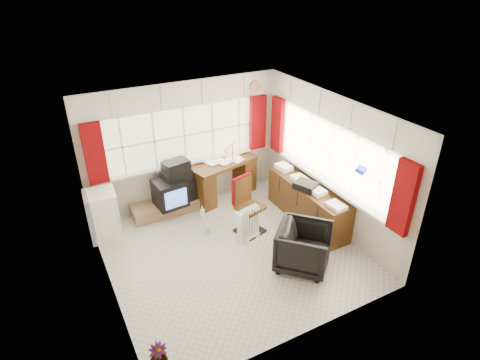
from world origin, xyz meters
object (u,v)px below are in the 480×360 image
(task_chair, at_px, (246,203))
(tv_bench, at_px, (168,207))
(credenza, at_px, (307,202))
(desk_lamp, at_px, (232,147))
(desk, at_px, (222,176))
(office_chair, at_px, (304,247))
(mini_fridge, at_px, (103,215))
(crt_tv, at_px, (170,193))
(radiator, at_px, (248,227))

(task_chair, xyz_separation_m, tv_bench, (-1.10, 1.23, -0.45))
(credenza, bearing_deg, desk_lamp, 119.39)
(desk, height_order, credenza, desk)
(office_chair, height_order, mini_fridge, mini_fridge)
(mini_fridge, bearing_deg, crt_tv, 3.25)
(tv_bench, bearing_deg, desk, 3.68)
(desk, height_order, task_chair, task_chair)
(tv_bench, bearing_deg, radiator, -57.03)
(desk, xyz_separation_m, credenza, (1.04, -1.60, -0.07))
(desk_lamp, distance_m, task_chair, 1.37)
(radiator, bearing_deg, desk_lamp, 73.12)
(task_chair, relative_size, crt_tv, 1.75)
(office_chair, bearing_deg, desk, 49.86)
(desk_lamp, relative_size, task_chair, 0.41)
(mini_fridge, bearing_deg, tv_bench, 10.09)
(credenza, bearing_deg, tv_bench, 146.30)
(crt_tv, bearing_deg, task_chair, -45.68)
(office_chair, bearing_deg, radiator, 68.17)
(tv_bench, bearing_deg, credenza, -33.70)
(desk, distance_m, desk_lamp, 0.71)
(crt_tv, distance_m, mini_fridge, 1.29)
(radiator, bearing_deg, credenza, 0.28)
(tv_bench, xyz_separation_m, crt_tv, (0.04, -0.15, 0.39))
(desk, distance_m, office_chair, 2.67)
(desk_lamp, relative_size, credenza, 0.22)
(office_chair, xyz_separation_m, crt_tv, (-1.38, 2.44, 0.13))
(credenza, height_order, mini_fridge, mini_fridge)
(mini_fridge, bearing_deg, desk, 6.91)
(credenza, height_order, crt_tv, credenza)
(office_chair, bearing_deg, crt_tv, 75.70)
(credenza, height_order, tv_bench, credenza)
(desk_lamp, distance_m, credenza, 1.86)
(radiator, relative_size, credenza, 0.32)
(desk, bearing_deg, tv_bench, -176.32)
(desk_lamp, distance_m, office_chair, 2.66)
(desk, relative_size, office_chair, 1.87)
(office_chair, distance_m, crt_tv, 2.80)
(desk_lamp, height_order, office_chair, desk_lamp)
(desk_lamp, relative_size, mini_fridge, 0.50)
(task_chair, height_order, radiator, task_chair)
(credenza, bearing_deg, mini_fridge, 159.81)
(tv_bench, bearing_deg, desk_lamp, -1.39)
(mini_fridge, bearing_deg, desk_lamp, 3.98)
(task_chair, xyz_separation_m, credenza, (1.18, -0.29, -0.18))
(mini_fridge, bearing_deg, credenza, -20.19)
(radiator, xyz_separation_m, mini_fridge, (-2.24, 1.30, 0.19))
(desk, distance_m, radiator, 1.64)
(credenza, relative_size, crt_tv, 3.23)
(tv_bench, relative_size, crt_tv, 2.26)
(credenza, relative_size, tv_bench, 1.43)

